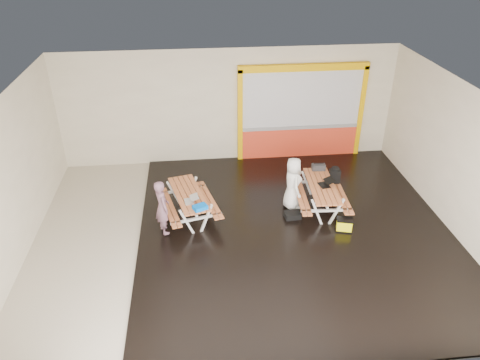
{
  "coord_description": "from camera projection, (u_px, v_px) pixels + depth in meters",
  "views": [
    {
      "loc": [
        -1.06,
        -8.86,
        6.64
      ],
      "look_at": [
        0.0,
        0.9,
        1.0
      ],
      "focal_mm": 34.16,
      "sensor_mm": 36.0,
      "label": 1
    }
  ],
  "objects": [
    {
      "name": "room",
      "position": [
        244.0,
        171.0,
        10.18
      ],
      "size": [
        10.02,
        8.02,
        3.52
      ],
      "color": "beige",
      "rests_on": "ground"
    },
    {
      "name": "picnic_table_left",
      "position": [
        189.0,
        199.0,
        11.36
      ],
      "size": [
        1.65,
        2.09,
        0.74
      ],
      "color": "#C96E3B",
      "rests_on": "deck"
    },
    {
      "name": "kiosk",
      "position": [
        301.0,
        114.0,
        13.93
      ],
      "size": [
        3.88,
        0.16,
        3.0
      ],
      "color": "#EA3F22",
      "rests_on": "room"
    },
    {
      "name": "dark_case",
      "position": [
        292.0,
        215.0,
        11.54
      ],
      "size": [
        0.42,
        0.33,
        0.15
      ],
      "primitive_type": "cube",
      "rotation": [
        0.0,
        0.0,
        0.08
      ],
      "color": "black",
      "rests_on": "deck"
    },
    {
      "name": "person_right",
      "position": [
        293.0,
        183.0,
        11.62
      ],
      "size": [
        0.53,
        0.74,
        1.4
      ],
      "primitive_type": "imported",
      "rotation": [
        0.0,
        0.0,
        1.69
      ],
      "color": "white",
      "rests_on": "deck"
    },
    {
      "name": "deck",
      "position": [
        295.0,
        230.0,
        11.15
      ],
      "size": [
        7.5,
        7.98,
        0.05
      ],
      "primitive_type": "cube",
      "color": "black",
      "rests_on": "room"
    },
    {
      "name": "blue_pouch",
      "position": [
        200.0,
        207.0,
        10.64
      ],
      "size": [
        0.38,
        0.34,
        0.09
      ],
      "primitive_type": "cube",
      "rotation": [
        0.0,
        0.0,
        0.44
      ],
      "color": "blue",
      "rests_on": "picnic_table_left"
    },
    {
      "name": "toolbox",
      "position": [
        318.0,
        167.0,
        12.28
      ],
      "size": [
        0.37,
        0.2,
        0.21
      ],
      "color": "black",
      "rests_on": "picnic_table_right"
    },
    {
      "name": "fluke_bag",
      "position": [
        344.0,
        225.0,
        11.02
      ],
      "size": [
        0.43,
        0.34,
        0.33
      ],
      "color": "black",
      "rests_on": "deck"
    },
    {
      "name": "backpack",
      "position": [
        334.0,
        176.0,
        12.18
      ],
      "size": [
        0.3,
        0.21,
        0.49
      ],
      "color": "black",
      "rests_on": "picnic_table_right"
    },
    {
      "name": "picnic_table_right",
      "position": [
        321.0,
        191.0,
        11.7
      ],
      "size": [
        1.36,
        1.93,
        0.74
      ],
      "color": "#C96E3B",
      "rests_on": "deck"
    },
    {
      "name": "laptop_right",
      "position": [
        326.0,
        183.0,
        11.58
      ],
      "size": [
        0.42,
        0.39,
        0.15
      ],
      "color": "black",
      "rests_on": "picnic_table_right"
    },
    {
      "name": "laptop_left",
      "position": [
        191.0,
        200.0,
        10.92
      ],
      "size": [
        0.38,
        0.35,
        0.14
      ],
      "color": "silver",
      "rests_on": "picnic_table_left"
    },
    {
      "name": "person_left",
      "position": [
        162.0,
        207.0,
        10.67
      ],
      "size": [
        0.48,
        0.59,
        1.38
      ],
      "primitive_type": "imported",
      "rotation": [
        0.0,
        0.0,
        1.92
      ],
      "color": "#785264",
      "rests_on": "deck"
    }
  ]
}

